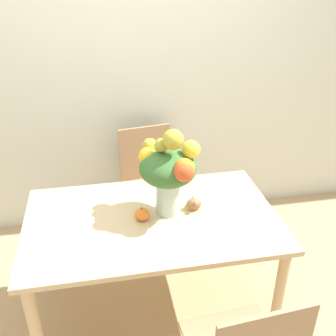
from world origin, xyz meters
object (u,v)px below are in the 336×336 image
flower_vase (169,171)px  pumpkin (142,214)px  turkey_figurine (193,203)px  dining_chair_near_window (150,184)px

flower_vase → pumpkin: (-0.16, -0.04, -0.23)m
turkey_figurine → dining_chair_near_window: size_ratio=0.14×
flower_vase → turkey_figurine: flower_vase is taller
flower_vase → turkey_figurine: 0.27m
dining_chair_near_window → turkey_figurine: bearing=-88.1°
flower_vase → dining_chair_near_window: (0.00, 0.78, -0.53)m
pumpkin → turkey_figurine: 0.31m
turkey_figurine → pumpkin: bearing=-169.4°
flower_vase → dining_chair_near_window: flower_vase is taller
turkey_figurine → flower_vase: bearing=-173.5°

